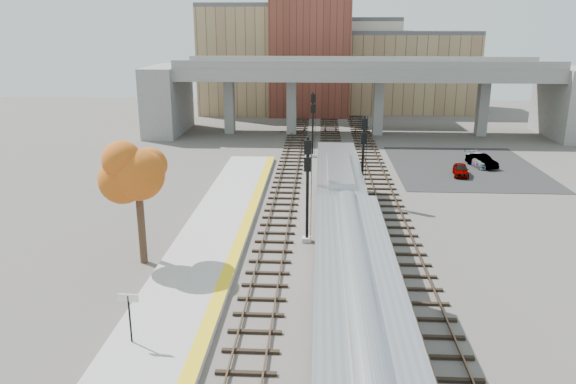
% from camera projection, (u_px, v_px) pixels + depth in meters
% --- Properties ---
extents(ground, '(160.00, 160.00, 0.00)m').
position_uv_depth(ground, '(324.00, 294.00, 29.35)').
color(ground, '#47423D').
rests_on(ground, ground).
extents(platform, '(4.50, 60.00, 0.35)m').
position_uv_depth(platform, '(187.00, 287.00, 29.69)').
color(platform, '#9E9E99').
rests_on(platform, ground).
extents(yellow_strip, '(0.70, 60.00, 0.01)m').
position_uv_depth(yellow_strip, '(223.00, 285.00, 29.53)').
color(yellow_strip, yellow).
rests_on(yellow_strip, platform).
extents(tracks, '(10.70, 95.00, 0.25)m').
position_uv_depth(tracks, '(336.00, 215.00, 41.23)').
color(tracks, black).
rests_on(tracks, ground).
extents(overpass, '(54.00, 12.00, 9.50)m').
position_uv_depth(overpass, '(362.00, 89.00, 70.47)').
color(overpass, slate).
rests_on(overpass, ground).
extents(buildings_far, '(43.00, 21.00, 20.60)m').
position_uv_depth(buildings_far, '(331.00, 61.00, 90.71)').
color(buildings_far, '#9E865B').
rests_on(buildings_far, ground).
extents(parking_lot, '(14.00, 18.00, 0.04)m').
position_uv_depth(parking_lot, '(465.00, 167.00, 55.37)').
color(parking_lot, black).
rests_on(parking_lot, ground).
extents(locomotive, '(3.02, 19.05, 4.10)m').
position_uv_depth(locomotive, '(339.00, 194.00, 38.78)').
color(locomotive, '#A8AAB2').
rests_on(locomotive, ground).
extents(signal_mast_near, '(0.60, 0.64, 6.89)m').
position_uv_depth(signal_mast_near, '(307.00, 192.00, 35.33)').
color(signal_mast_near, '#9E9E99').
rests_on(signal_mast_near, ground).
extents(signal_mast_mid, '(0.60, 0.64, 6.86)m').
position_uv_depth(signal_mast_mid, '(363.00, 161.00, 43.45)').
color(signal_mast_mid, '#9E9E99').
rests_on(signal_mast_mid, ground).
extents(signal_mast_far, '(0.60, 0.64, 6.82)m').
position_uv_depth(signal_mast_far, '(313.00, 126.00, 58.64)').
color(signal_mast_far, '#9E9E99').
rests_on(signal_mast_far, ground).
extents(station_sign, '(0.90, 0.11, 2.27)m').
position_uv_depth(station_sign, '(129.00, 308.00, 23.78)').
color(station_sign, black).
rests_on(station_sign, platform).
extents(tree, '(3.60, 3.60, 7.50)m').
position_uv_depth(tree, '(137.00, 171.00, 31.64)').
color(tree, '#382619').
rests_on(tree, ground).
extents(car_a, '(1.78, 3.43, 1.11)m').
position_uv_depth(car_a, '(461.00, 170.00, 52.00)').
color(car_a, '#99999E').
rests_on(car_a, parking_lot).
extents(car_b, '(2.61, 3.89, 1.21)m').
position_uv_depth(car_b, '(482.00, 161.00, 55.19)').
color(car_b, '#99999E').
rests_on(car_b, parking_lot).
extents(car_c, '(2.42, 4.40, 1.21)m').
position_uv_depth(car_c, '(480.00, 160.00, 55.64)').
color(car_c, '#99999E').
rests_on(car_c, parking_lot).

